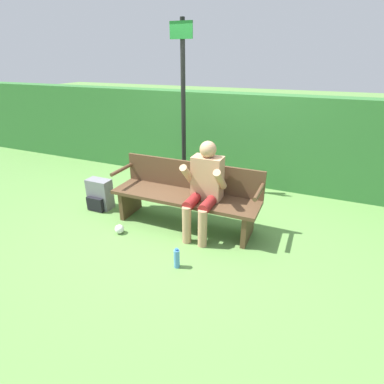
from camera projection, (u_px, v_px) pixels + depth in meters
name	position (u px, v px, depth m)	size (l,w,h in m)	color
ground_plane	(185.00, 225.00, 4.06)	(40.00, 40.00, 0.00)	#5B8942
hedge_back	(228.00, 138.00, 5.33)	(12.00, 0.41, 1.54)	#337033
park_bench	(187.00, 194.00, 3.94)	(1.95, 0.52, 0.83)	#513823
person_seated	(204.00, 185.00, 3.65)	(0.51, 0.57, 1.18)	tan
backpack	(100.00, 195.00, 4.45)	(0.35, 0.26, 0.45)	slate
water_bottle	(177.00, 258.00, 3.21)	(0.06, 0.06, 0.24)	#4C8CCC
signpost	(183.00, 104.00, 4.56)	(0.34, 0.09, 2.59)	black
litter_crumple	(119.00, 229.00, 3.86)	(0.12, 0.12, 0.12)	silver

